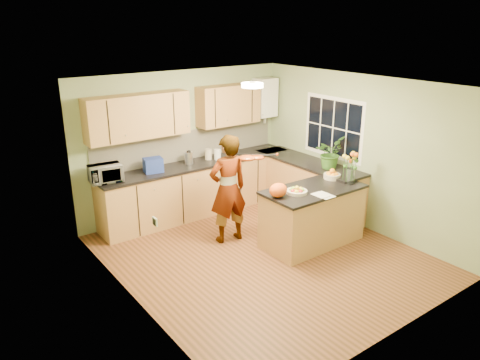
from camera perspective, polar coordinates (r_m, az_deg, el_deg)
floor at (r=7.00m, az=2.87°, el=-9.18°), size 4.50×4.50×0.00m
ceiling at (r=6.22m, az=3.25°, el=11.53°), size 4.00×4.50×0.02m
wall_back at (r=8.29m, az=-6.88°, el=4.56°), size 4.00×0.02×2.50m
wall_front at (r=5.10m, az=19.37°, el=-6.00°), size 4.00×0.02×2.50m
wall_left at (r=5.53m, az=-13.23°, el=-3.40°), size 0.02×4.50×2.50m
wall_right at (r=7.88m, az=14.40°, el=3.30°), size 0.02×4.50×2.50m
back_counter at (r=8.32m, az=-5.04°, el=-0.94°), size 3.64×0.62×0.94m
right_counter at (r=8.44m, az=8.23°, el=-0.78°), size 0.62×2.24×0.94m
splashback at (r=8.34m, az=-6.22°, el=4.31°), size 3.60×0.02×0.52m
upper_cabinets at (r=7.93m, az=-7.55°, el=8.31°), size 3.20×0.34×0.70m
boiler at (r=8.97m, az=3.06°, el=10.01°), size 0.40×0.30×0.86m
window_right at (r=8.18m, az=11.30°, el=6.28°), size 0.01×1.30×1.05m
light_switch at (r=5.01m, az=-10.33°, el=-5.01°), size 0.02×0.09×0.09m
ceiling_lamp at (r=6.46m, az=1.52°, el=11.49°), size 0.30×0.30×0.07m
peninsula_island at (r=7.27m, az=8.81°, el=-4.33°), size 1.57×0.81×0.90m
fruit_dish at (r=6.86m, az=6.94°, el=-1.26°), size 0.31×0.31×0.11m
orange_bowl at (r=7.56m, az=11.16°, el=0.65°), size 0.27×0.27×0.16m
flower_vase at (r=7.31m, az=13.47°, el=2.18°), size 0.29×0.29×0.53m
orange_bag at (r=6.67m, az=4.68°, el=-1.24°), size 0.31×0.28×0.21m
papers at (r=6.84m, az=10.18°, el=-1.82°), size 0.21×0.29×0.01m
violinist at (r=7.13m, az=-1.47°, el=-1.11°), size 0.66×0.47×1.71m
violin at (r=6.91m, az=0.90°, el=2.70°), size 0.64×0.56×0.16m
microwave at (r=7.42m, az=-16.09°, el=0.75°), size 0.52×0.38×0.27m
blue_box at (r=7.73m, az=-10.54°, el=1.80°), size 0.33×0.27×0.24m
kettle at (r=8.08m, az=-6.26°, el=2.76°), size 0.15×0.15×0.28m
jar_cream at (r=8.31m, az=-3.88°, el=3.15°), size 0.13×0.13×0.19m
jar_white at (r=8.30m, az=-2.76°, el=3.12°), size 0.14×0.14×0.18m
potted_plant at (r=7.90m, az=10.88°, el=3.30°), size 0.60×0.57×0.53m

